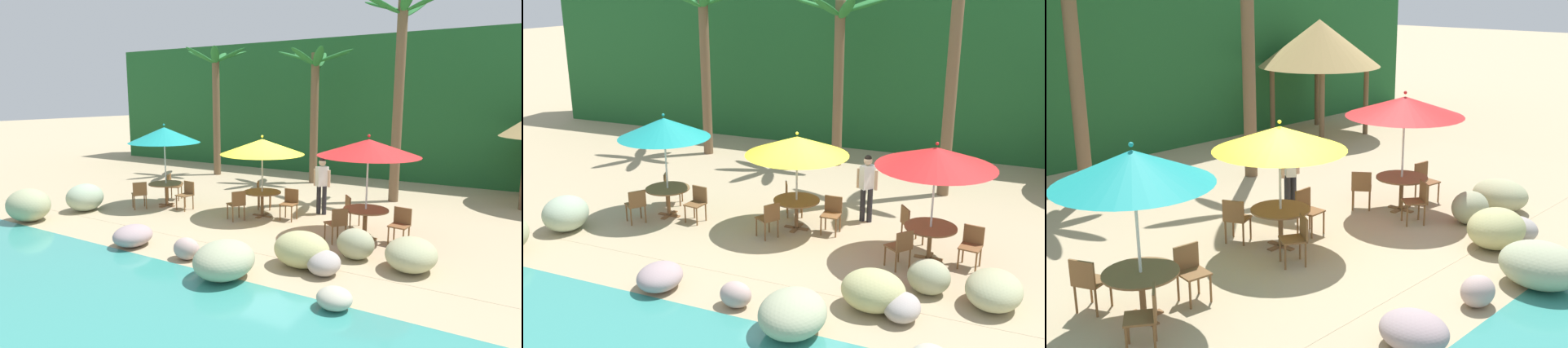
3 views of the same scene
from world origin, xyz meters
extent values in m
plane|color=tan|center=(0.00, 0.00, 0.00)|extent=(120.00, 120.00, 0.00)
cube|color=tan|center=(0.00, 0.00, 0.00)|extent=(18.00, 5.20, 0.01)
cube|color=#1E5628|center=(0.00, 9.00, 3.00)|extent=(28.00, 2.40, 6.00)
ellipsoid|color=#A0A681|center=(3.18, -1.79, 0.33)|extent=(0.81, 0.72, 0.67)
ellipsoid|color=#A5AD89|center=(1.35, -4.07, 0.36)|extent=(1.13, 1.33, 0.73)
ellipsoid|color=#A99F99|center=(2.94, -2.93, 0.24)|extent=(0.65, 0.76, 0.48)
ellipsoid|color=tan|center=(2.37, -2.78, 0.37)|extent=(1.17, 1.02, 0.74)
ellipsoid|color=#A68F91|center=(-1.58, -3.65, 0.25)|extent=(0.84, 0.98, 0.50)
ellipsoid|color=#B99D96|center=(0.07, -3.68, 0.24)|extent=(0.60, 0.49, 0.48)
ellipsoid|color=tan|center=(4.36, -1.84, 0.34)|extent=(1.01, 1.20, 0.67)
cylinder|color=silver|center=(-3.59, -0.35, 1.19)|extent=(0.04, 0.04, 2.38)
cone|color=teal|center=(-3.59, -0.35, 2.28)|extent=(2.25, 2.25, 0.48)
sphere|color=teal|center=(-3.59, -0.35, 2.60)|extent=(0.07, 0.07, 0.07)
cube|color=brown|center=(-3.59, -0.35, 0.01)|extent=(0.60, 0.12, 0.03)
cube|color=brown|center=(-3.59, -0.35, 0.01)|extent=(0.12, 0.60, 0.03)
cylinder|color=brown|center=(-3.59, -0.35, 0.37)|extent=(0.09, 0.09, 0.71)
cylinder|color=brown|center=(-3.59, -0.35, 0.72)|extent=(1.10, 1.10, 0.03)
cylinder|color=brown|center=(-2.59, -0.65, 0.23)|extent=(0.04, 0.04, 0.45)
cylinder|color=brown|center=(-2.94, -0.60, 0.23)|extent=(0.04, 0.04, 0.45)
cylinder|color=brown|center=(-2.54, -0.29, 0.23)|extent=(0.04, 0.04, 0.45)
cylinder|color=brown|center=(-2.90, -0.25, 0.23)|extent=(0.04, 0.04, 0.45)
cube|color=brown|center=(-2.74, -0.45, 0.47)|extent=(0.47, 0.47, 0.03)
cube|color=brown|center=(-2.72, -0.25, 0.66)|extent=(0.42, 0.08, 0.42)
cylinder|color=brown|center=(-3.84, 0.66, 0.23)|extent=(0.04, 0.04, 0.45)
cylinder|color=brown|center=(-3.69, 0.34, 0.23)|extent=(0.04, 0.04, 0.45)
cylinder|color=brown|center=(-4.16, 0.52, 0.23)|extent=(0.04, 0.04, 0.45)
cylinder|color=brown|center=(-4.02, 0.19, 0.23)|extent=(0.04, 0.04, 0.45)
cube|color=brown|center=(-3.93, 0.43, 0.47)|extent=(0.55, 0.55, 0.03)
cube|color=brown|center=(-4.11, 0.35, 0.66)|extent=(0.20, 0.40, 0.42)
cylinder|color=brown|center=(-4.33, -1.09, 0.23)|extent=(0.04, 0.04, 0.45)
cylinder|color=brown|center=(-4.12, -0.80, 0.23)|extent=(0.04, 0.04, 0.45)
cylinder|color=brown|center=(-4.03, -1.29, 0.23)|extent=(0.04, 0.04, 0.45)
cylinder|color=brown|center=(-3.83, -1.00, 0.23)|extent=(0.04, 0.04, 0.45)
cube|color=brown|center=(-4.08, -1.04, 0.47)|extent=(0.59, 0.59, 0.03)
cube|color=brown|center=(-3.91, -1.16, 0.66)|extent=(0.27, 0.36, 0.42)
cylinder|color=silver|center=(-0.30, 0.14, 1.08)|extent=(0.04, 0.04, 2.16)
cone|color=yellow|center=(-0.30, 0.14, 2.06)|extent=(2.42, 2.42, 0.43)
sphere|color=yellow|center=(-0.30, 0.14, 2.35)|extent=(0.07, 0.07, 0.07)
cube|color=brown|center=(-0.30, 0.14, 0.01)|extent=(0.60, 0.12, 0.03)
cube|color=brown|center=(-0.30, 0.14, 0.01)|extent=(0.12, 0.60, 0.03)
cylinder|color=brown|center=(-0.30, 0.14, 0.37)|extent=(0.09, 0.09, 0.71)
cylinder|color=brown|center=(-0.30, 0.14, 0.72)|extent=(1.10, 1.10, 0.03)
cylinder|color=brown|center=(0.73, 0.00, 0.23)|extent=(0.04, 0.04, 0.45)
cylinder|color=brown|center=(0.38, -0.01, 0.23)|extent=(0.04, 0.04, 0.45)
cylinder|color=brown|center=(0.72, 0.36, 0.23)|extent=(0.04, 0.04, 0.45)
cylinder|color=brown|center=(0.36, 0.35, 0.23)|extent=(0.04, 0.04, 0.45)
cube|color=brown|center=(0.55, 0.17, 0.47)|extent=(0.44, 0.44, 0.03)
cube|color=brown|center=(0.54, 0.37, 0.66)|extent=(0.42, 0.05, 0.42)
cylinder|color=brown|center=(-0.59, 1.14, 0.23)|extent=(0.04, 0.04, 0.45)
cylinder|color=brown|center=(-0.43, 0.82, 0.23)|extent=(0.04, 0.04, 0.45)
cylinder|color=brown|center=(-0.91, 0.99, 0.23)|extent=(0.04, 0.04, 0.45)
cylinder|color=brown|center=(-0.75, 0.67, 0.23)|extent=(0.04, 0.04, 0.45)
cube|color=brown|center=(-0.67, 0.91, 0.47)|extent=(0.56, 0.56, 0.03)
cube|color=brown|center=(-0.85, 0.82, 0.66)|extent=(0.22, 0.39, 0.42)
cylinder|color=brown|center=(-0.98, -0.65, 0.23)|extent=(0.04, 0.04, 0.45)
cylinder|color=brown|center=(-0.80, -0.34, 0.23)|extent=(0.04, 0.04, 0.45)
cylinder|color=brown|center=(-0.67, -0.83, 0.23)|extent=(0.04, 0.04, 0.45)
cylinder|color=brown|center=(-0.49, -0.53, 0.23)|extent=(0.04, 0.04, 0.45)
cube|color=brown|center=(-0.74, -0.59, 0.47)|extent=(0.58, 0.58, 0.03)
cube|color=brown|center=(-0.56, -0.69, 0.66)|extent=(0.25, 0.38, 0.42)
cylinder|color=silver|center=(2.92, -0.28, 1.18)|extent=(0.04, 0.04, 2.36)
cone|color=red|center=(2.92, -0.28, 2.26)|extent=(2.47, 2.47, 0.41)
sphere|color=red|center=(2.92, -0.28, 2.54)|extent=(0.07, 0.07, 0.07)
cube|color=brown|center=(2.92, -0.28, 0.01)|extent=(0.60, 0.12, 0.03)
cube|color=brown|center=(2.92, -0.28, 0.01)|extent=(0.12, 0.60, 0.03)
cylinder|color=brown|center=(2.92, -0.28, 0.37)|extent=(0.09, 0.09, 0.71)
cylinder|color=brown|center=(2.92, -0.28, 0.72)|extent=(1.10, 1.10, 0.03)
cylinder|color=brown|center=(3.92, -0.59, 0.23)|extent=(0.04, 0.04, 0.45)
cylinder|color=brown|center=(3.56, -0.55, 0.23)|extent=(0.04, 0.04, 0.45)
cylinder|color=brown|center=(3.96, -0.24, 0.23)|extent=(0.04, 0.04, 0.45)
cylinder|color=brown|center=(3.61, -0.19, 0.23)|extent=(0.04, 0.04, 0.45)
cube|color=brown|center=(3.76, -0.39, 0.47)|extent=(0.47, 0.47, 0.03)
cube|color=brown|center=(3.79, -0.20, 0.66)|extent=(0.42, 0.09, 0.42)
cylinder|color=brown|center=(2.46, 0.65, 0.23)|extent=(0.04, 0.04, 0.45)
cylinder|color=brown|center=(2.67, 0.36, 0.23)|extent=(0.04, 0.04, 0.45)
cylinder|color=brown|center=(2.17, 0.44, 0.23)|extent=(0.04, 0.04, 0.45)
cylinder|color=brown|center=(2.38, 0.15, 0.23)|extent=(0.04, 0.04, 0.45)
cube|color=brown|center=(2.42, 0.40, 0.47)|extent=(0.59, 0.59, 0.03)
cube|color=brown|center=(2.26, 0.29, 0.66)|extent=(0.28, 0.36, 0.42)
cylinder|color=brown|center=(2.14, -0.98, 0.23)|extent=(0.04, 0.04, 0.45)
cylinder|color=brown|center=(2.36, -0.70, 0.23)|extent=(0.04, 0.04, 0.45)
cylinder|color=brown|center=(2.42, -1.20, 0.23)|extent=(0.04, 0.04, 0.45)
cylinder|color=brown|center=(2.64, -0.92, 0.23)|extent=(0.04, 0.04, 0.45)
cube|color=brown|center=(2.39, -0.95, 0.47)|extent=(0.59, 0.59, 0.03)
cube|color=brown|center=(2.55, -1.07, 0.66)|extent=(0.29, 0.35, 0.42)
cylinder|color=brown|center=(-1.14, 5.64, 2.58)|extent=(0.32, 0.32, 5.16)
cylinder|color=brown|center=(2.51, 4.04, 3.28)|extent=(0.32, 0.32, 6.56)
cylinder|color=brown|center=(6.22, 7.06, 1.10)|extent=(0.16, 0.16, 2.20)
cylinder|color=brown|center=(8.35, 7.06, 1.10)|extent=(0.16, 0.16, 2.20)
cylinder|color=brown|center=(6.22, 4.94, 1.10)|extent=(0.16, 0.16, 2.20)
cylinder|color=brown|center=(8.35, 4.94, 1.10)|extent=(0.16, 0.16, 2.20)
cone|color=tan|center=(7.29, 6.00, 2.92)|extent=(3.87, 3.87, 1.45)
cylinder|color=#232328|center=(1.00, 1.25, 0.43)|extent=(0.13, 0.13, 0.86)
cylinder|color=#232328|center=(1.18, 1.25, 0.43)|extent=(0.13, 0.13, 0.86)
cube|color=white|center=(1.09, 1.25, 1.15)|extent=(0.37, 0.39, 0.58)
cylinder|color=#D6AD89|center=(0.87, 1.25, 1.10)|extent=(0.08, 0.08, 0.50)
cylinder|color=#D6AD89|center=(1.31, 1.25, 1.10)|extent=(0.08, 0.08, 0.50)
sphere|color=#D6AD89|center=(1.09, 1.25, 1.56)|extent=(0.21, 0.21, 0.21)
sphere|color=black|center=(1.09, 1.25, 1.61)|extent=(0.18, 0.18, 0.18)
camera|label=1|loc=(6.06, -10.58, 3.45)|focal=30.19mm
camera|label=2|loc=(4.71, -12.22, 5.58)|focal=41.30mm
camera|label=3|loc=(-8.22, -7.89, 4.65)|focal=45.06mm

